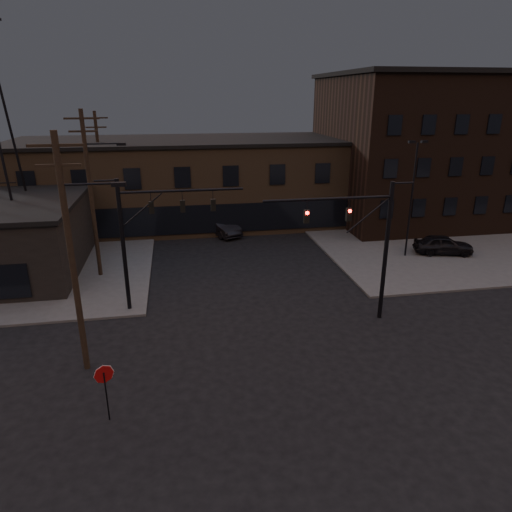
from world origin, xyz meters
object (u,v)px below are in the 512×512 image
Objects in this scene: traffic_signal_far at (145,230)px; parked_car_lot_b at (420,224)px; parked_car_lot_a at (443,245)px; traffic_signal_near at (368,238)px; stop_sign at (105,380)px; car_crossing at (220,226)px.

parked_car_lot_b is (24.30, 12.04, -4.15)m from traffic_signal_far.
traffic_signal_far is at bearing 118.95° from parked_car_lot_a.
traffic_signal_near is at bearing 162.20° from parked_car_lot_b.
traffic_signal_far is 10.55m from stop_sign.
traffic_signal_near reaches higher than car_crossing.
traffic_signal_far is at bearing -135.94° from car_crossing.
traffic_signal_near reaches higher than stop_sign.
car_crossing reaches higher than parked_car_lot_b.
traffic_signal_far is 23.98m from parked_car_lot_a.
stop_sign is at bearing 137.84° from parked_car_lot_a.
parked_car_lot_a is at bearing 40.89° from traffic_signal_near.
parked_car_lot_b is (1.41, 6.17, -0.06)m from parked_car_lot_a.
parked_car_lot_a is (24.17, 15.85, -0.92)m from stop_sign.
parked_car_lot_a is at bearing -52.79° from car_crossing.
parked_car_lot_b is (25.58, 22.02, -0.98)m from stop_sign.
traffic_signal_near and traffic_signal_far have the same top height.
traffic_signal_near is 15.17m from stop_sign.
car_crossing is (7.04, 24.92, -1.00)m from stop_sign.
stop_sign is (-1.28, -9.99, -3.17)m from traffic_signal_far.
stop_sign reaches higher than parked_car_lot_b.
stop_sign is 0.55× the size of parked_car_lot_a.
traffic_signal_near reaches higher than parked_car_lot_b.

